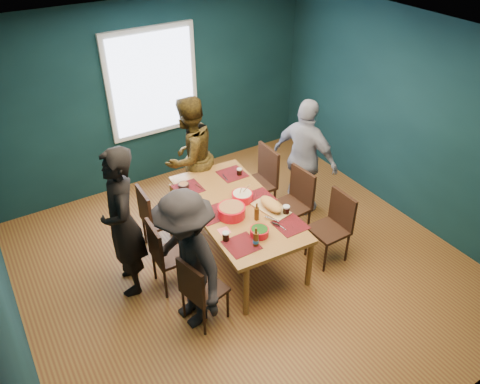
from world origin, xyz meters
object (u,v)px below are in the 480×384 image
at_px(bowl_salad, 231,211).
at_px(cutting_board, 271,205).
at_px(chair_right_near, 335,222).
at_px(person_right, 305,159).
at_px(chair_right_mid, 295,199).
at_px(bowl_herbs, 259,232).
at_px(dining_table, 236,211).
at_px(chair_right_far, 261,177).
at_px(chair_left_near, 198,288).
at_px(person_near_left, 187,262).
at_px(bowl_dumpling, 242,196).
at_px(person_far_left, 123,223).
at_px(person_back, 190,157).
at_px(chair_left_mid, 164,251).
at_px(chair_left_far, 154,215).

height_order(bowl_salad, cutting_board, bowl_salad).
height_order(chair_right_near, person_right, person_right).
xyz_separation_m(chair_right_mid, bowl_herbs, (-0.93, -0.55, 0.24)).
xyz_separation_m(dining_table, cutting_board, (0.31, -0.27, 0.13)).
relative_size(chair_right_far, chair_right_mid, 1.06).
bearing_deg(chair_left_near, person_near_left, 106.56).
xyz_separation_m(dining_table, chair_right_far, (0.75, 0.57, -0.09)).
height_order(chair_right_far, chair_right_near, chair_right_far).
bearing_deg(chair_right_near, bowl_dumpling, 139.59).
height_order(bowl_salad, bowl_herbs, bowl_salad).
bearing_deg(cutting_board, person_near_left, -175.90).
height_order(person_far_left, bowl_salad, person_far_left).
xyz_separation_m(person_back, bowl_dumpling, (0.15, -1.09, -0.05)).
bearing_deg(person_near_left, bowl_dumpling, 116.19).
distance_m(chair_right_near, bowl_salad, 1.28).
bearing_deg(person_back, chair_left_near, 43.70).
bearing_deg(person_far_left, person_right, 105.71).
height_order(person_near_left, cutting_board, person_near_left).
relative_size(chair_right_far, bowl_salad, 3.11).
height_order(chair_right_far, bowl_herbs, chair_right_far).
xyz_separation_m(chair_left_mid, bowl_salad, (0.82, -0.08, 0.29)).
relative_size(dining_table, person_far_left, 1.12).
height_order(chair_left_near, chair_right_mid, chair_right_mid).
height_order(chair_left_far, chair_right_far, chair_right_far).
height_order(chair_right_far, person_back, person_back).
bearing_deg(chair_left_near, bowl_herbs, -4.32).
relative_size(chair_right_far, cutting_board, 1.72).
distance_m(person_back, person_right, 1.55).
xyz_separation_m(dining_table, chair_left_far, (-0.82, 0.61, -0.14)).
distance_m(chair_left_mid, chair_right_near, 2.05).
relative_size(chair_right_near, person_right, 0.54).
relative_size(dining_table, bowl_herbs, 9.74).
relative_size(chair_left_far, person_near_left, 0.56).
xyz_separation_m(person_far_left, cutting_board, (1.62, -0.45, -0.10)).
height_order(chair_left_near, person_right, person_right).
bearing_deg(chair_right_near, person_near_left, 178.44).
relative_size(chair_right_far, person_far_left, 0.56).
bearing_deg(chair_right_near, chair_right_far, 100.37).
bearing_deg(person_back, chair_left_mid, 30.57).
xyz_separation_m(chair_left_far, chair_left_mid, (-0.15, -0.67, -0.01)).
distance_m(chair_left_far, chair_right_far, 1.57).
height_order(chair_right_near, bowl_salad, chair_right_near).
bearing_deg(person_far_left, chair_right_far, 113.51).
bearing_deg(person_back, chair_left_far, 12.86).
distance_m(dining_table, bowl_dumpling, 0.19).
xyz_separation_m(chair_right_far, bowl_herbs, (-0.82, -1.17, 0.20)).
distance_m(person_back, bowl_dumpling, 1.10).
relative_size(chair_left_mid, person_far_left, 0.50).
xyz_separation_m(chair_right_near, bowl_salad, (-1.14, 0.52, 0.29)).
bearing_deg(bowl_herbs, chair_left_near, -170.70).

